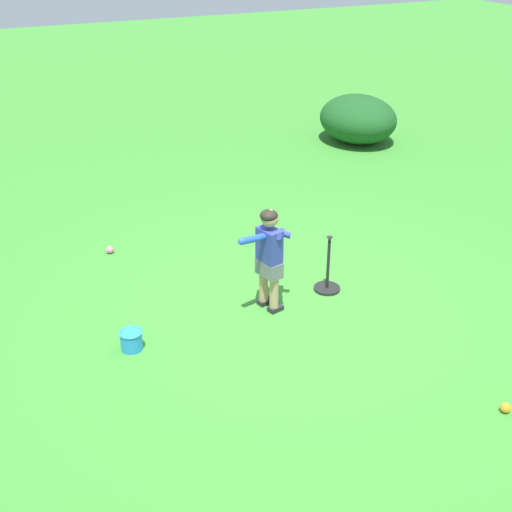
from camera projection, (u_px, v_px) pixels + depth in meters
ground_plane at (288, 307)px, 6.72m from camera, size 40.00×40.00×0.00m
child_batter at (269, 251)px, 6.41m from camera, size 0.62×0.32×1.08m
play_ball_midfield at (110, 250)px, 7.76m from camera, size 0.09×0.09×0.09m
play_ball_far_right at (505, 408)px, 5.30m from camera, size 0.09×0.09×0.09m
batting_tee at (327, 281)px, 6.99m from camera, size 0.28×0.28×0.62m
toy_bucket at (131, 340)px, 6.04m from camera, size 0.22×0.22×0.19m
shrub_left_background at (358, 119)px, 11.38m from camera, size 1.25×1.45×0.80m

